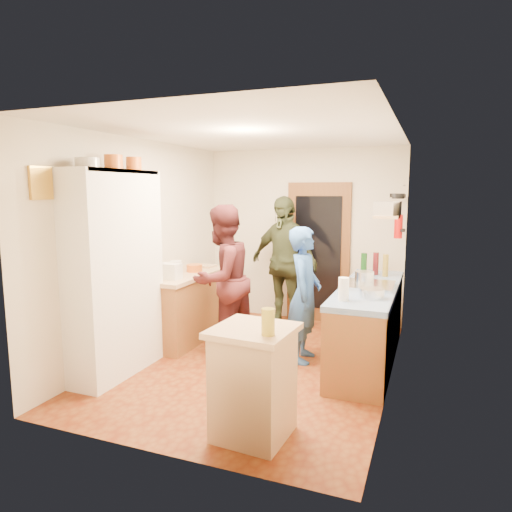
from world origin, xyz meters
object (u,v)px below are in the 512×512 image
Objects in this scene: island_base at (253,385)px; person_left at (227,279)px; person_back at (284,262)px; right_counter_base at (368,327)px; person_hob at (307,295)px; hutch_body at (116,274)px.

person_left reaches higher than island_base.
person_left is at bearing -86.60° from person_back.
right_counter_base is 2.09m from island_base.
right_counter_base is 0.80m from person_hob.
hutch_body is 2.90m from right_counter_base.
hutch_body reaches higher than island_base.
person_hob is (1.83, 1.06, -0.31)m from hutch_body.
right_counter_base is at bearing -76.16° from person_hob.
person_left is 0.95× the size of person_back.
island_base is (-0.64, -1.99, 0.01)m from right_counter_base.
hutch_body is 1.15× the size of person_back.
person_back is at bearing 62.70° from hutch_body.
person_back is (-0.69, 2.95, 0.52)m from island_base.
right_counter_base is 1.77m from person_left.
hutch_body is 2.56× the size of island_base.
person_hob is 0.87× the size of person_left.
island_base is 1.79m from person_hob.
right_counter_base is at bearing 27.47° from hutch_body.
island_base is at bearing -57.48° from person_back.
right_counter_base is 1.15× the size of person_back.
person_left is (-1.04, 1.74, 0.48)m from island_base.
person_hob is (-0.03, 1.75, 0.36)m from island_base.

